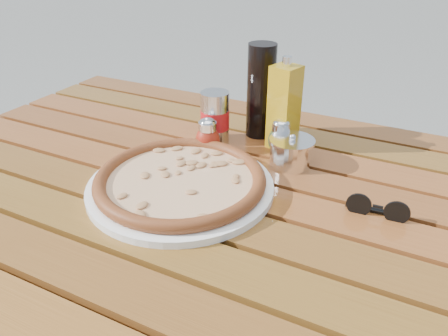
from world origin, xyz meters
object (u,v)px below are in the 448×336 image
at_px(soda_can, 215,118).
at_px(dark_bottle, 261,91).
at_px(pepper_shaker, 208,136).
at_px(oregano_shaker, 280,137).
at_px(parmesan_tin, 291,152).
at_px(table, 220,217).
at_px(pizza, 180,179).
at_px(plate, 181,186).
at_px(olive_oil_cruet, 284,107).
at_px(sunglasses, 377,209).

bearing_deg(soda_can, dark_bottle, 45.21).
relative_size(pepper_shaker, oregano_shaker, 1.00).
distance_m(pepper_shaker, parmesan_tin, 0.19).
height_order(table, pepper_shaker, pepper_shaker).
relative_size(pepper_shaker, soda_can, 0.68).
distance_m(dark_bottle, parmesan_tin, 0.18).
bearing_deg(soda_can, pizza, -79.27).
xyz_separation_m(plate, parmesan_tin, (0.16, 0.19, 0.02)).
distance_m(pepper_shaker, dark_bottle, 0.17).
distance_m(table, pepper_shaker, 0.19).
xyz_separation_m(pizza, olive_oil_cruet, (0.11, 0.27, 0.07)).
height_order(plate, sunglasses, sunglasses).
bearing_deg(sunglasses, table, -177.46).
distance_m(pepper_shaker, sunglasses, 0.40).
height_order(parmesan_tin, sunglasses, parmesan_tin).
height_order(table, oregano_shaker, oregano_shaker).
distance_m(olive_oil_cruet, sunglasses, 0.32).
distance_m(dark_bottle, sunglasses, 0.40).
relative_size(dark_bottle, sunglasses, 2.00).
bearing_deg(pizza, table, 37.18).
distance_m(table, soda_can, 0.25).
bearing_deg(pepper_shaker, soda_can, 102.01).
xyz_separation_m(table, parmesan_tin, (0.10, 0.15, 0.11)).
bearing_deg(table, sunglasses, 6.43).
relative_size(pizza, olive_oil_cruet, 1.69).
distance_m(plate, pizza, 0.02).
relative_size(pizza, sunglasses, 3.24).
relative_size(plate, olive_oil_cruet, 1.71).
bearing_deg(table, oregano_shaker, 73.82).
xyz_separation_m(table, soda_can, (-0.10, 0.18, 0.13)).
distance_m(soda_can, parmesan_tin, 0.20).
xyz_separation_m(soda_can, parmesan_tin, (0.20, -0.03, -0.03)).
xyz_separation_m(pepper_shaker, oregano_shaker, (0.15, 0.07, 0.00)).
xyz_separation_m(pepper_shaker, parmesan_tin, (0.19, 0.03, -0.01)).
bearing_deg(sunglasses, plate, -171.30).
height_order(oregano_shaker, olive_oil_cruet, olive_oil_cruet).
xyz_separation_m(dark_bottle, olive_oil_cruet, (0.07, -0.04, -0.01)).
bearing_deg(pepper_shaker, pizza, -79.72).
height_order(olive_oil_cruet, parmesan_tin, olive_oil_cruet).
relative_size(pizza, parmesan_tin, 3.13).
relative_size(oregano_shaker, sunglasses, 0.75).
distance_m(oregano_shaker, parmesan_tin, 0.06).
relative_size(plate, oregano_shaker, 4.39).
height_order(table, parmesan_tin, parmesan_tin).
relative_size(plate, pepper_shaker, 4.39).
height_order(oregano_shaker, soda_can, soda_can).
bearing_deg(pepper_shaker, plate, -79.72).
bearing_deg(oregano_shaker, table, -106.18).
distance_m(table, parmesan_tin, 0.20).
relative_size(dark_bottle, soda_can, 1.83).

